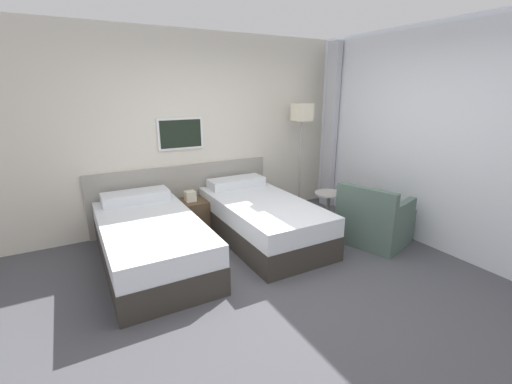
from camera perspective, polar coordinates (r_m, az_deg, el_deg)
The scene contains 9 objects.
ground_plane at distance 3.60m, azimuth 5.29°, elevation -15.81°, with size 16.00×16.00×0.00m, color #47474C.
wall_headboard at distance 5.08m, azimuth -9.13°, elevation 9.44°, with size 10.00×0.10×2.70m.
wall_window at distance 4.67m, azimuth 28.96°, elevation 7.42°, with size 0.21×4.73×2.70m.
bed_near_door at distance 4.10m, azimuth -17.09°, elevation -7.83°, with size 1.03×2.01×0.67m.
bed_near_window at distance 4.57m, azimuth 0.89°, elevation -4.46°, with size 1.03×2.01×0.67m.
nightstand at distance 4.95m, azimuth -10.75°, elevation -3.72°, with size 0.44×0.41×0.57m.
floor_lamp at distance 5.44m, azimuth 7.63°, elevation 11.72°, with size 0.25×0.25×1.72m.
side_table at distance 4.74m, azimuth 11.93°, elevation -2.32°, with size 0.38×0.38×0.60m.
armchair at distance 4.70m, azimuth 19.02°, elevation -4.75°, with size 0.90×0.94×0.80m.
Camera 1 is at (-1.74, -2.48, 1.93)m, focal length 24.00 mm.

